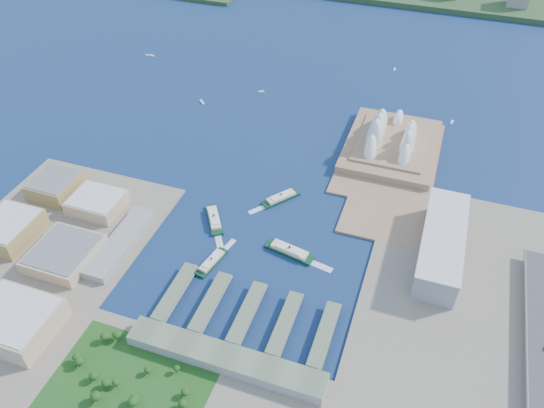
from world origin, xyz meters
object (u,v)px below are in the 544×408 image
at_px(opera_house, 394,132).
at_px(ferry_b, 281,196).
at_px(ferry_a, 214,218).
at_px(ferry_c, 212,261).
at_px(toaster_building, 442,244).
at_px(ferry_d, 289,250).

bearing_deg(opera_house, ferry_b, -125.98).
distance_m(opera_house, ferry_a, 296.35).
relative_size(opera_house, ferry_c, 3.62).
bearing_deg(opera_house, ferry_a, -128.73).
xyz_separation_m(toaster_building, ferry_a, (-274.66, -30.24, -15.12)).
bearing_deg(toaster_building, ferry_c, -158.37).
bearing_deg(ferry_b, ferry_d, -28.14).
height_order(ferry_b, ferry_c, ferry_b).
height_order(toaster_building, ferry_b, toaster_building).
relative_size(toaster_building, ferry_d, 2.56).
distance_m(toaster_building, ferry_d, 175.98).
bearing_deg(opera_house, toaster_building, -65.77).
xyz_separation_m(ferry_a, ferry_b, (66.70, 67.79, -0.30)).
bearing_deg(ferry_b, toaster_building, 27.31).
bearing_deg(toaster_building, opera_house, 114.23).
bearing_deg(ferry_c, toaster_building, -146.35).
height_order(toaster_building, ferry_d, toaster_building).
relative_size(ferry_b, ferry_d, 0.89).
bearing_deg(ferry_b, opera_house, 91.56).
height_order(opera_house, ferry_d, opera_house).
height_order(ferry_c, ferry_d, ferry_d).
distance_m(ferry_c, ferry_d, 92.33).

